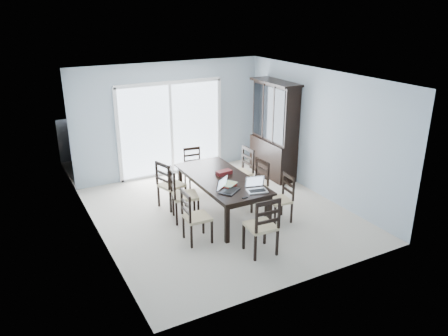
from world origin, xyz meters
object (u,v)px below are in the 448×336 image
(china_hutch, at_px, (274,131))
(chair_end_near, at_px, (264,221))
(game_box, at_px, (224,173))
(chair_right_near, at_px, (283,193))
(chair_left_mid, at_px, (179,189))
(chair_right_mid, at_px, (258,179))
(laptop_silver, at_px, (257,188))
(chair_right_far, at_px, (243,166))
(cell_phone, at_px, (245,198))
(chair_end_far, at_px, (193,163))
(dining_table, at_px, (221,181))
(chair_left_far, at_px, (167,180))
(laptop_dark, at_px, (230,188))
(chair_left_near, at_px, (192,211))
(hot_tub, at_px, (117,145))

(china_hutch, height_order, chair_end_near, china_hutch)
(game_box, bearing_deg, chair_right_near, -48.71)
(chair_left_mid, height_order, chair_right_mid, chair_left_mid)
(chair_right_near, distance_m, chair_end_near, 1.31)
(chair_right_mid, distance_m, laptop_silver, 1.03)
(chair_right_far, bearing_deg, chair_left_mid, 105.20)
(chair_right_near, relative_size, cell_phone, 10.03)
(chair_right_near, relative_size, chair_end_far, 1.01)
(dining_table, height_order, chair_left_far, chair_left_far)
(chair_right_mid, relative_size, laptop_dark, 2.50)
(chair_right_far, xyz_separation_m, laptop_dark, (-1.05, -1.31, 0.20))
(chair_right_far, bearing_deg, chair_end_far, 40.95)
(laptop_dark, xyz_separation_m, cell_phone, (0.10, -0.35, -0.05))
(chair_right_near, bearing_deg, chair_left_mid, 66.19)
(chair_right_mid, bearing_deg, laptop_silver, 140.96)
(chair_left_near, height_order, chair_right_mid, chair_right_mid)
(china_hutch, bearing_deg, laptop_silver, -130.13)
(chair_right_far, height_order, hot_tub, chair_right_far)
(chair_right_mid, relative_size, hot_tub, 0.49)
(chair_right_mid, height_order, cell_phone, chair_right_mid)
(dining_table, xyz_separation_m, chair_left_mid, (-0.79, 0.14, -0.05))
(dining_table, distance_m, chair_left_mid, 0.80)
(cell_phone, xyz_separation_m, game_box, (0.20, 1.11, 0.03))
(china_hutch, xyz_separation_m, chair_left_mid, (-2.81, -1.11, -0.45))
(chair_left_near, relative_size, laptop_silver, 2.75)
(dining_table, relative_size, chair_end_near, 1.89)
(game_box, bearing_deg, dining_table, -136.06)
(chair_end_near, xyz_separation_m, laptop_silver, (0.34, 0.76, 0.19))
(chair_end_near, distance_m, cell_phone, 0.64)
(chair_left_mid, relative_size, chair_right_far, 1.03)
(chair_left_near, relative_size, hot_tub, 0.48)
(chair_right_near, relative_size, game_box, 3.44)
(hot_tub, bearing_deg, chair_left_mid, -86.53)
(cell_phone, height_order, hot_tub, hot_tub)
(chair_right_near, bearing_deg, chair_left_near, 92.66)
(chair_left_mid, relative_size, game_box, 3.97)
(laptop_dark, bearing_deg, hot_tub, 66.64)
(chair_left_mid, bearing_deg, china_hutch, 125.08)
(dining_table, bearing_deg, chair_right_mid, -2.04)
(china_hutch, distance_m, game_box, 2.24)
(chair_right_mid, bearing_deg, chair_end_far, 18.86)
(dining_table, height_order, chair_right_near, chair_right_near)
(chair_right_near, relative_size, chair_end_near, 0.88)
(china_hutch, height_order, chair_left_far, china_hutch)
(dining_table, distance_m, chair_end_far, 1.49)
(chair_end_near, distance_m, laptop_dark, 0.99)
(chair_end_far, bearing_deg, chair_right_far, 139.47)
(chair_left_mid, bearing_deg, chair_right_mid, 97.55)
(chair_left_far, distance_m, chair_end_near, 2.44)
(cell_phone, bearing_deg, chair_end_near, -100.57)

